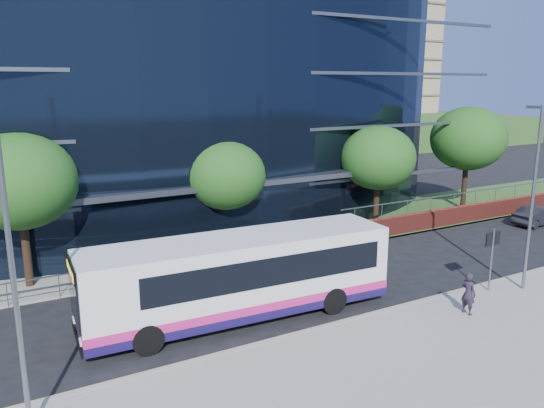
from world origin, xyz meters
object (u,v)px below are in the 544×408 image
street_sign (492,247)px  parked_car (538,215)px  tree_dist_e (321,120)px  streetlight_west (13,274)px  tree_dist_f (405,117)px  tree_far_d (468,139)px  streetlight_east (533,194)px  tree_far_b (226,176)px  city_bus (243,276)px  pedestrian (468,293)px  tree_far_c (378,158)px  tree_far_a (19,182)px

street_sign → parked_car: bearing=26.7°
tree_dist_e → streetlight_west: 56.77m
tree_dist_f → tree_far_d: bearing=-126.9°
tree_dist_e → parked_car: 36.21m
streetlight_west → streetlight_east: bearing=0.0°
streetlight_east → parked_car: size_ratio=2.09×
tree_far_b → streetlight_east: bearing=-52.4°
street_sign → city_bus: bearing=163.7°
street_sign → tree_dist_e: size_ratio=0.43×
street_sign → pedestrian: bearing=-156.1°
streetlight_east → parked_car: (10.99, 6.86, -3.81)m
tree_dist_f → parked_car: (-23.01, -37.31, -3.58)m
tree_far_b → tree_far_c: 10.02m
tree_far_c → parked_car: size_ratio=1.70×
tree_dist_f → pedestrian: (-38.26, -44.81, -3.21)m
tree_far_a → parked_car: tree_far_a is taller
tree_far_d → pedestrian: 19.62m
tree_far_d → street_sign: bearing=-134.8°
tree_dist_f → streetlight_west: 69.77m
tree_far_c → streetlight_west: 23.79m
street_sign → tree_dist_f: (35.50, 43.59, 2.06)m
street_sign → pedestrian: size_ratio=1.65×
tree_far_c → tree_dist_f: 46.67m
tree_far_c → tree_dist_e: (17.00, 31.00, 0.00)m
tree_dist_f → pedestrian: bearing=-130.5°
tree_far_b → tree_dist_f: size_ratio=1.00×
tree_far_b → tree_far_d: tree_far_d is taller
tree_dist_f → pedestrian: 59.01m
streetlight_west → parked_car: size_ratio=2.09×
pedestrian → streetlight_east: bearing=-86.7°
tree_far_a → tree_dist_f: size_ratio=1.15×
tree_far_d → streetlight_east: bearing=-129.4°
street_sign → tree_far_d: (11.50, 11.59, 3.04)m
streetlight_east → pedestrian: streetlight_east is taller
city_bus → pedestrian: size_ratio=7.23×
city_bus → pedestrian: bearing=-26.2°
tree_far_a → streetlight_east: bearing=-30.5°
tree_far_d → tree_dist_f: 40.01m
tree_dist_e → city_bus: (-29.97, -38.53, -2.79)m
city_bus → parked_car: (22.96, 3.22, -1.11)m
city_bus → tree_far_a: bearing=135.8°
tree_far_b → pedestrian: bearing=-68.9°
tree_far_a → tree_far_b: tree_far_a is taller
tree_far_c → tree_dist_e: bearing=61.3°
street_sign → streetlight_east: streetlight_east is taller
tree_far_b → pedestrian: tree_far_b is taller
tree_far_c → streetlight_east: 11.22m
tree_far_d → pedestrian: (-14.26, -12.81, -4.19)m
tree_far_c → city_bus: 15.26m
street_sign → tree_far_a: bearing=148.8°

